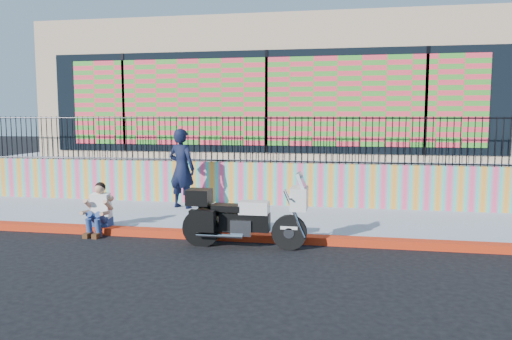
# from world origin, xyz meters

# --- Properties ---
(ground) EXTENTS (90.00, 90.00, 0.00)m
(ground) POSITION_xyz_m (0.00, 0.00, 0.00)
(ground) COLOR black
(ground) RESTS_ON ground
(red_curb) EXTENTS (16.00, 0.30, 0.15)m
(red_curb) POSITION_xyz_m (0.00, 0.00, 0.07)
(red_curb) COLOR #A41D0B
(red_curb) RESTS_ON ground
(sidewalk) EXTENTS (16.00, 3.00, 0.15)m
(sidewalk) POSITION_xyz_m (0.00, 1.65, 0.07)
(sidewalk) COLOR gray
(sidewalk) RESTS_ON ground
(mural_wall) EXTENTS (16.00, 0.20, 1.10)m
(mural_wall) POSITION_xyz_m (0.00, 3.25, 0.70)
(mural_wall) COLOR #F23F70
(mural_wall) RESTS_ON sidewalk
(metal_fence) EXTENTS (15.80, 0.04, 1.20)m
(metal_fence) POSITION_xyz_m (0.00, 3.25, 1.85)
(metal_fence) COLOR black
(metal_fence) RESTS_ON mural_wall
(elevated_platform) EXTENTS (16.00, 10.00, 1.25)m
(elevated_platform) POSITION_xyz_m (0.00, 8.35, 0.62)
(elevated_platform) COLOR gray
(elevated_platform) RESTS_ON ground
(storefront_building) EXTENTS (14.00, 8.06, 4.00)m
(storefront_building) POSITION_xyz_m (0.00, 8.13, 3.25)
(storefront_building) COLOR tan
(storefront_building) RESTS_ON elevated_platform
(police_motorcycle) EXTENTS (2.32, 0.77, 1.45)m
(police_motorcycle) POSITION_xyz_m (0.32, -0.53, 0.61)
(police_motorcycle) COLOR black
(police_motorcycle) RESTS_ON ground
(police_officer) EXTENTS (0.84, 0.68, 2.00)m
(police_officer) POSITION_xyz_m (-1.87, 2.40, 1.15)
(police_officer) COLOR black
(police_officer) RESTS_ON sidewalk
(seated_man) EXTENTS (0.54, 0.71, 1.06)m
(seated_man) POSITION_xyz_m (-2.84, -0.11, 0.45)
(seated_man) COLOR navy
(seated_man) RESTS_ON ground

